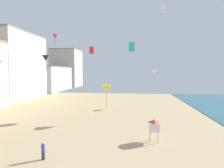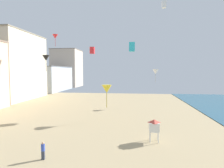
{
  "view_description": "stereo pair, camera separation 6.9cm",
  "coord_description": "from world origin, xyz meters",
  "px_view_note": "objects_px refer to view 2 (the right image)",
  "views": [
    {
      "loc": [
        8.73,
        -7.35,
        7.96
      ],
      "look_at": [
        5.81,
        16.97,
        6.31
      ],
      "focal_mm": 29.87,
      "sensor_mm": 36.0,
      "label": 1
    },
    {
      "loc": [
        8.8,
        -7.34,
        7.96
      ],
      "look_at": [
        5.81,
        16.97,
        6.31
      ],
      "focal_mm": 29.87,
      "sensor_mm": 36.0,
      "label": 2
    }
  ],
  "objects_px": {
    "kite_white_delta": "(156,72)",
    "kite_flyer": "(43,150)",
    "lifeguard_stand": "(154,126)",
    "kite_white_box": "(164,4)",
    "kite_black_delta": "(46,58)",
    "kite_red_delta": "(55,37)",
    "kite_cyan_box": "(132,47)",
    "kite_red_box": "(92,50)",
    "kite_yellow_delta": "(107,89)"
  },
  "relations": [
    {
      "from": "kite_white_delta",
      "to": "kite_flyer",
      "type": "bearing_deg",
      "value": -114.15
    },
    {
      "from": "kite_flyer",
      "to": "lifeguard_stand",
      "type": "relative_size",
      "value": 0.64
    },
    {
      "from": "kite_flyer",
      "to": "kite_white_delta",
      "type": "xyz_separation_m",
      "value": [
        12.97,
        28.93,
        6.99
      ]
    },
    {
      "from": "lifeguard_stand",
      "to": "kite_white_box",
      "type": "relative_size",
      "value": 2.69
    },
    {
      "from": "kite_flyer",
      "to": "kite_white_box",
      "type": "bearing_deg",
      "value": 50.44
    },
    {
      "from": "kite_flyer",
      "to": "kite_black_delta",
      "type": "height_order",
      "value": "kite_black_delta"
    },
    {
      "from": "lifeguard_stand",
      "to": "kite_black_delta",
      "type": "xyz_separation_m",
      "value": [
        -20.71,
        16.02,
        8.93
      ]
    },
    {
      "from": "kite_flyer",
      "to": "kite_black_delta",
      "type": "bearing_deg",
      "value": 119.79
    },
    {
      "from": "lifeguard_stand",
      "to": "kite_red_delta",
      "type": "xyz_separation_m",
      "value": [
        -20.68,
        20.77,
        14.22
      ]
    },
    {
      "from": "kite_white_delta",
      "to": "kite_cyan_box",
      "type": "bearing_deg",
      "value": -123.43
    },
    {
      "from": "lifeguard_stand",
      "to": "kite_black_delta",
      "type": "relative_size",
      "value": 0.77
    },
    {
      "from": "lifeguard_stand",
      "to": "kite_red_box",
      "type": "distance_m",
      "value": 27.87
    },
    {
      "from": "kite_white_box",
      "to": "kite_black_delta",
      "type": "xyz_separation_m",
      "value": [
        -22.61,
        8.89,
        -6.85
      ]
    },
    {
      "from": "lifeguard_stand",
      "to": "kite_white_box",
      "type": "xyz_separation_m",
      "value": [
        1.9,
        7.13,
        15.78
      ]
    },
    {
      "from": "kite_cyan_box",
      "to": "kite_yellow_delta",
      "type": "bearing_deg",
      "value": -119.78
    },
    {
      "from": "lifeguard_stand",
      "to": "kite_yellow_delta",
      "type": "height_order",
      "value": "kite_yellow_delta"
    },
    {
      "from": "kite_cyan_box",
      "to": "kite_red_delta",
      "type": "bearing_deg",
      "value": 162.45
    },
    {
      "from": "kite_cyan_box",
      "to": "kite_black_delta",
      "type": "xyz_separation_m",
      "value": [
        -17.9,
        0.9,
        -1.91
      ]
    },
    {
      "from": "lifeguard_stand",
      "to": "kite_red_box",
      "type": "height_order",
      "value": "kite_red_box"
    },
    {
      "from": "kite_red_delta",
      "to": "kite_black_delta",
      "type": "distance_m",
      "value": 7.11
    },
    {
      "from": "kite_red_box",
      "to": "kite_black_delta",
      "type": "height_order",
      "value": "kite_red_box"
    },
    {
      "from": "lifeguard_stand",
      "to": "kite_white_delta",
      "type": "xyz_separation_m",
      "value": [
        2.58,
        23.28,
        6.07
      ]
    },
    {
      "from": "lifeguard_stand",
      "to": "kite_white_box",
      "type": "height_order",
      "value": "kite_white_box"
    },
    {
      "from": "kite_red_box",
      "to": "kite_red_delta",
      "type": "bearing_deg",
      "value": -168.96
    },
    {
      "from": "kite_white_box",
      "to": "kite_black_delta",
      "type": "relative_size",
      "value": 0.28
    },
    {
      "from": "lifeguard_stand",
      "to": "kite_yellow_delta",
      "type": "bearing_deg",
      "value": 140.34
    },
    {
      "from": "kite_white_box",
      "to": "kite_red_box",
      "type": "xyz_separation_m",
      "value": [
        -14.18,
        15.28,
        -4.66
      ]
    },
    {
      "from": "lifeguard_stand",
      "to": "kite_red_delta",
      "type": "bearing_deg",
      "value": 146.45
    },
    {
      "from": "kite_red_delta",
      "to": "kite_black_delta",
      "type": "relative_size",
      "value": 0.83
    },
    {
      "from": "kite_yellow_delta",
      "to": "kite_flyer",
      "type": "bearing_deg",
      "value": -104.84
    },
    {
      "from": "kite_flyer",
      "to": "kite_white_delta",
      "type": "bearing_deg",
      "value": 70.18
    },
    {
      "from": "kite_red_box",
      "to": "kite_cyan_box",
      "type": "bearing_deg",
      "value": -37.58
    },
    {
      "from": "kite_red_delta",
      "to": "kite_red_box",
      "type": "distance_m",
      "value": 9.1
    },
    {
      "from": "kite_flyer",
      "to": "kite_cyan_box",
      "type": "distance_m",
      "value": 25.04
    },
    {
      "from": "kite_red_box",
      "to": "kite_flyer",
      "type": "bearing_deg",
      "value": -86.15
    },
    {
      "from": "lifeguard_stand",
      "to": "kite_cyan_box",
      "type": "distance_m",
      "value": 18.81
    },
    {
      "from": "kite_flyer",
      "to": "kite_red_delta",
      "type": "distance_m",
      "value": 32.13
    },
    {
      "from": "kite_flyer",
      "to": "kite_cyan_box",
      "type": "bearing_deg",
      "value": 74.27
    },
    {
      "from": "kite_white_delta",
      "to": "kite_red_box",
      "type": "bearing_deg",
      "value": -176.64
    },
    {
      "from": "kite_flyer",
      "to": "lifeguard_stand",
      "type": "distance_m",
      "value": 11.87
    },
    {
      "from": "kite_flyer",
      "to": "kite_white_delta",
      "type": "relative_size",
      "value": 0.53
    },
    {
      "from": "kite_cyan_box",
      "to": "kite_flyer",
      "type": "bearing_deg",
      "value": -110.07
    },
    {
      "from": "kite_flyer",
      "to": "kite_cyan_box",
      "type": "xyz_separation_m",
      "value": [
        7.59,
        20.77,
        11.75
      ]
    },
    {
      "from": "kite_white_box",
      "to": "kite_flyer",
      "type": "bearing_deg",
      "value": -133.89
    },
    {
      "from": "kite_white_box",
      "to": "lifeguard_stand",
      "type": "bearing_deg",
      "value": -104.91
    },
    {
      "from": "kite_white_box",
      "to": "kite_red_box",
      "type": "distance_m",
      "value": 21.36
    },
    {
      "from": "kite_red_box",
      "to": "kite_black_delta",
      "type": "distance_m",
      "value": 10.8
    },
    {
      "from": "kite_flyer",
      "to": "kite_cyan_box",
      "type": "height_order",
      "value": "kite_cyan_box"
    },
    {
      "from": "kite_red_box",
      "to": "lifeguard_stand",
      "type": "bearing_deg",
      "value": -61.27
    },
    {
      "from": "kite_white_box",
      "to": "kite_cyan_box",
      "type": "bearing_deg",
      "value": 120.51
    }
  ]
}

